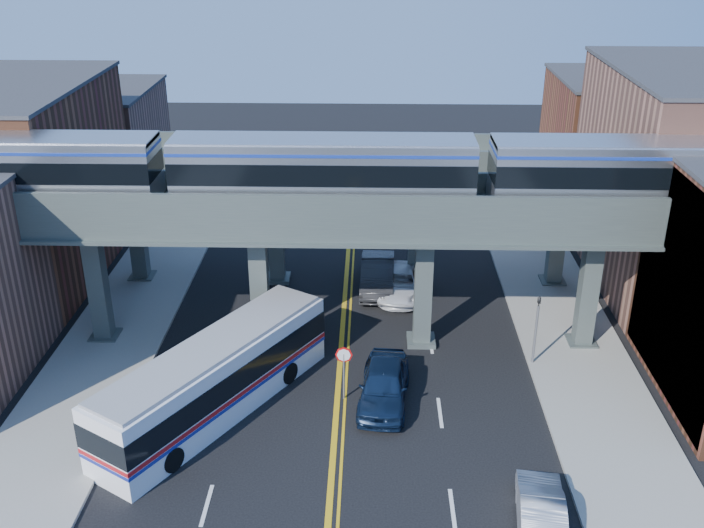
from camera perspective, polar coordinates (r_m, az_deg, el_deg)
The scene contains 19 objects.
ground at distance 33.05m, azimuth -1.30°, elevation -12.66°, with size 120.00×120.00×0.00m, color black.
sidewalk_west at distance 43.34m, azimuth -16.07°, elevation -3.80°, with size 5.00×70.00×0.16m, color gray.
sidewalk_east at distance 42.59m, azimuth 15.04°, elevation -4.20°, with size 5.00×70.00×0.16m, color gray.
building_west_b at distance 48.91m, azimuth -22.73°, elevation 5.43°, with size 8.00×14.00×11.00m, color brown.
building_west_c at distance 60.88m, azimuth -17.87°, elevation 8.21°, with size 8.00×10.00×8.00m, color #925D4B.
building_east_b at distance 47.69m, azimuth 22.51°, elevation 5.64°, with size 8.00×14.00×12.00m, color #925D4B.
building_east_c at distance 59.88m, azimuth 18.20°, elevation 8.40°, with size 8.00×10.00×9.00m, color brown.
mural_panel at distance 36.35m, azimuth 22.52°, elevation -2.22°, with size 0.10×9.50×9.50m, color teal.
elevated_viaduct_near at distance 36.86m, azimuth -0.82°, elevation 3.07°, with size 52.00×3.60×7.40m.
elevated_viaduct_far at distance 43.45m, azimuth -0.46°, elevation 6.47°, with size 52.00×3.60×7.40m.
transit_train at distance 36.02m, azimuth -2.12°, elevation 6.97°, with size 42.90×2.68×3.12m.
stop_sign at distance 34.51m, azimuth -0.59°, elevation -7.32°, with size 0.76×0.09×2.63m.
traffic_signal at distance 37.62m, azimuth 13.28°, elevation -4.19°, with size 0.15×0.18×4.10m.
transit_bus at distance 34.29m, azimuth -9.91°, elevation -8.21°, with size 8.82×11.92×3.18m.
car_lane_a at distance 34.79m, azimuth 2.33°, elevation -8.77°, with size 2.08×5.16×1.76m, color #0F1E38.
car_lane_b at distance 44.60m, azimuth 1.86°, elevation -0.78°, with size 1.86×5.33×1.76m, color #2A2B2D.
car_lane_c at distance 44.08m, azimuth 3.56°, elevation -1.38°, with size 2.38×5.16×1.43m, color white.
car_lane_d at distance 53.87m, azimuth 5.21°, elevation 3.72°, with size 2.42×5.96×1.73m, color silver.
car_parked_curb at distance 29.44m, azimuth 13.57°, elevation -17.14°, with size 1.56×4.49×1.48m, color #B3B4B8.
Camera 1 is at (1.40, -26.25, 20.04)m, focal length 40.00 mm.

